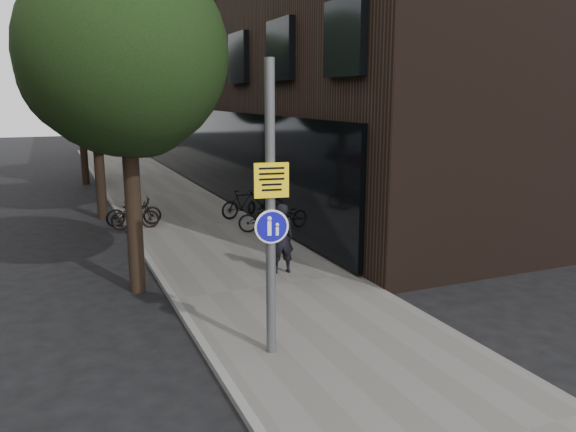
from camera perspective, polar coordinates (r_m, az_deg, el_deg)
ground at (r=10.20m, az=4.04°, el=-13.51°), size 120.00×120.00×0.00m
sidewalk at (r=19.21m, az=-8.98°, el=-1.12°), size 4.50×60.00×0.12m
curb_edge at (r=18.81m, az=-15.64°, el=-1.69°), size 0.15×60.00×0.13m
building_right_dark_brick at (r=33.07m, az=-0.23°, el=20.10°), size 12.00×40.00×18.00m
street_tree_near at (r=12.94m, az=-16.01°, el=14.77°), size 4.40×4.40×7.50m
street_tree_mid at (r=21.39m, az=-19.04°, el=13.36°), size 5.00×5.00×7.80m
street_tree_far at (r=30.36m, az=-20.40°, el=12.71°), size 5.00×5.00×7.80m
signpost at (r=9.11m, az=-1.80°, el=0.51°), size 0.56×0.16×4.87m
pedestrian at (r=13.75m, az=-0.70°, el=-2.29°), size 0.67×0.48×1.74m
parked_bike_facade_near at (r=17.96m, az=-2.22°, el=-0.17°), size 1.89×1.13×0.94m
parked_bike_facade_far at (r=20.11m, az=-4.61°, el=1.25°), size 1.76×0.77×1.02m
parked_bike_curb_near at (r=19.51m, az=-15.40°, el=0.41°), size 1.83×0.65×0.96m
parked_bike_curb_far at (r=19.06m, az=-15.27°, el=0.11°), size 1.58×0.58×0.93m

